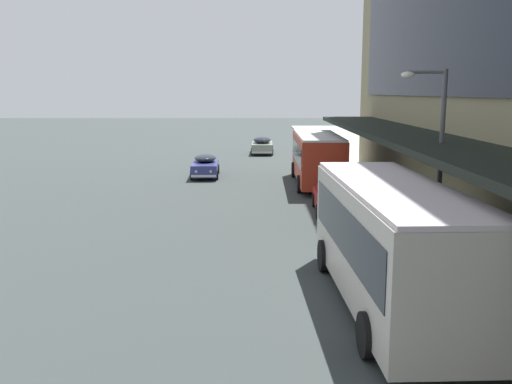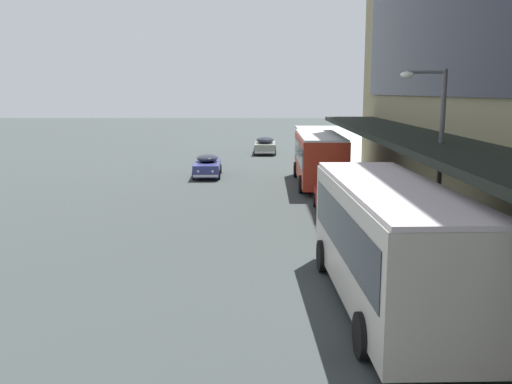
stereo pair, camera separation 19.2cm
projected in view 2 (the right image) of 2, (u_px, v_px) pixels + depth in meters
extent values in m
cube|color=#B2311E|center=(319.00, 158.00, 34.40)|extent=(2.57, 9.29, 2.63)
cube|color=black|center=(319.00, 152.00, 34.35)|extent=(2.60, 8.55, 1.16)
cube|color=silver|center=(319.00, 135.00, 34.17)|extent=(2.47, 9.29, 0.12)
cube|color=black|center=(313.00, 134.00, 38.82)|extent=(1.24, 0.07, 0.36)
cylinder|color=black|center=(296.00, 170.00, 37.73)|extent=(0.26, 1.00, 1.00)
cylinder|color=black|center=(333.00, 170.00, 37.69)|extent=(0.26, 1.00, 1.00)
cylinder|color=black|center=(301.00, 184.00, 31.80)|extent=(0.26, 1.00, 1.00)
cylinder|color=black|center=(345.00, 184.00, 31.75)|extent=(0.26, 1.00, 1.00)
cube|color=beige|center=(390.00, 242.00, 14.70)|extent=(2.90, 9.23, 2.83)
cube|color=black|center=(390.00, 230.00, 14.64)|extent=(2.92, 8.50, 1.25)
cube|color=silver|center=(392.00, 187.00, 14.45)|extent=(2.80, 9.22, 0.12)
cube|color=black|center=(355.00, 173.00, 19.04)|extent=(1.28, 0.11, 0.36)
cylinder|color=black|center=(322.00, 256.00, 17.95)|extent=(0.29, 1.01, 1.00)
cylinder|color=black|center=(403.00, 255.00, 18.02)|extent=(0.29, 1.01, 1.00)
cylinder|color=black|center=(362.00, 335.00, 12.10)|extent=(0.29, 1.01, 1.00)
cylinder|color=black|center=(481.00, 334.00, 12.17)|extent=(0.29, 1.01, 1.00)
cube|color=navy|center=(207.00, 167.00, 38.05)|extent=(1.83, 4.60, 0.76)
ellipsoid|color=#1E232D|center=(207.00, 158.00, 38.16)|extent=(1.55, 2.55, 0.52)
cube|color=silver|center=(206.00, 176.00, 35.80)|extent=(1.58, 0.18, 0.14)
cube|color=silver|center=(209.00, 166.00, 40.37)|extent=(1.58, 0.18, 0.14)
sphere|color=silver|center=(213.00, 171.00, 35.80)|extent=(0.18, 0.18, 0.18)
sphere|color=silver|center=(198.00, 171.00, 35.77)|extent=(0.18, 0.18, 0.18)
cylinder|color=black|center=(219.00, 175.00, 36.73)|extent=(0.17, 0.65, 0.64)
cylinder|color=black|center=(193.00, 175.00, 36.68)|extent=(0.17, 0.65, 0.64)
cylinder|color=black|center=(221.00, 169.00, 39.51)|extent=(0.17, 0.65, 0.64)
cylinder|color=black|center=(197.00, 169.00, 39.46)|extent=(0.17, 0.65, 0.64)
cube|color=#AE1917|center=(335.00, 200.00, 26.62)|extent=(1.90, 4.34, 0.77)
ellipsoid|color=#1E232D|center=(336.00, 187.00, 26.30)|extent=(1.62, 2.41, 0.55)
cube|color=silver|center=(331.00, 196.00, 28.82)|extent=(1.67, 0.18, 0.14)
cube|color=silver|center=(340.00, 215.00, 24.51)|extent=(1.67, 0.18, 0.14)
sphere|color=silver|center=(322.00, 191.00, 28.76)|extent=(0.18, 0.18, 0.18)
sphere|color=silver|center=(341.00, 191.00, 28.72)|extent=(0.18, 0.18, 0.18)
cylinder|color=black|center=(315.00, 200.00, 28.02)|extent=(0.16, 0.64, 0.64)
cylinder|color=black|center=(351.00, 201.00, 27.94)|extent=(0.16, 0.64, 0.64)
cylinder|color=black|center=(318.00, 212.00, 25.40)|extent=(0.16, 0.64, 0.64)
cylinder|color=black|center=(358.00, 212.00, 25.33)|extent=(0.16, 0.64, 0.64)
cube|color=gray|center=(265.00, 147.00, 52.02)|extent=(1.93, 4.67, 0.78)
ellipsoid|color=#1E232D|center=(265.00, 140.00, 51.68)|extent=(1.67, 2.58, 0.60)
cube|color=silver|center=(265.00, 147.00, 54.39)|extent=(1.75, 0.15, 0.14)
cube|color=silver|center=(265.00, 152.00, 49.73)|extent=(1.75, 0.15, 0.14)
sphere|color=silver|center=(260.00, 144.00, 54.33)|extent=(0.18, 0.18, 0.18)
sphere|color=silver|center=(271.00, 144.00, 54.30)|extent=(0.18, 0.18, 0.18)
cylinder|color=black|center=(255.00, 148.00, 53.51)|extent=(0.15, 0.64, 0.64)
cylinder|color=black|center=(275.00, 149.00, 53.46)|extent=(0.15, 0.64, 0.64)
cylinder|color=black|center=(255.00, 152.00, 50.68)|extent=(0.15, 0.64, 0.64)
cylinder|color=black|center=(275.00, 152.00, 50.63)|extent=(0.15, 0.64, 0.64)
cylinder|color=#4C4C51|center=(440.00, 165.00, 18.64)|extent=(0.16, 0.16, 6.17)
cylinder|color=#4C4C51|center=(426.00, 72.00, 18.13)|extent=(1.20, 0.10, 0.10)
ellipsoid|color=silver|center=(407.00, 75.00, 18.15)|extent=(0.44, 0.28, 0.20)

